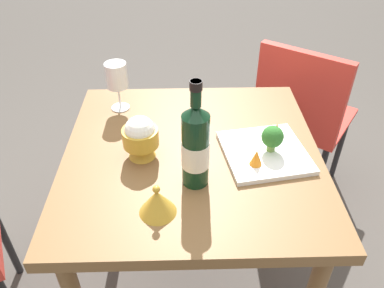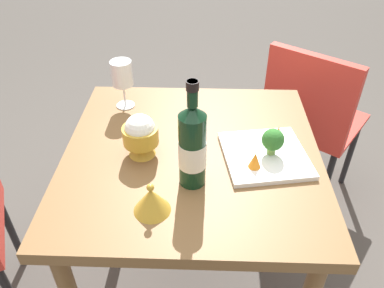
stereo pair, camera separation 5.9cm
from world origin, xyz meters
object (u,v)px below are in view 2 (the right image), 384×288
Objects in this scene: broccoli_floret at (273,140)px; rice_bowl at (140,135)px; rice_bowl_lid at (151,200)px; wine_glass at (122,74)px; chair_by_wall at (310,114)px; serving_plate at (265,155)px; carrot_garnish_right at (278,134)px; carrot_garnish_left at (255,160)px; wine_bottle at (192,146)px.

rice_bowl is at bearing 89.62° from broccoli_floret.
broccoli_floret is (0.23, -0.34, 0.03)m from rice_bowl_lid.
wine_glass is at bearing 17.20° from rice_bowl_lid.
chair_by_wall is at bearing -50.06° from rice_bowl.
carrot_garnish_right is (0.07, -0.05, 0.04)m from serving_plate.
rice_bowl reaches higher than carrot_garnish_right.
carrot_garnish_left is (-0.07, 0.04, 0.03)m from serving_plate.
wine_glass is (0.40, 0.26, 0.00)m from wine_bottle.
broccoli_floret is 1.71× the size of carrot_garnish_left.
rice_bowl is 0.25m from rice_bowl_lid.
rice_bowl_lid is 0.40m from serving_plate.
carrot_garnish_left is (-0.35, -0.44, -0.09)m from wine_glass.
rice_bowl is at bearing 78.67° from carrot_garnish_left.
carrot_garnish_right is (-0.51, 0.25, 0.26)m from chair_by_wall.
rice_bowl_lid is at bearing -165.95° from rice_bowl.
serving_plate is 5.72× the size of carrot_garnish_left.
wine_glass is 0.55m from rice_bowl_lid.
rice_bowl is at bearing -160.23° from wine_glass.
serving_plate is (-0.57, 0.30, 0.22)m from chair_by_wall.
chair_by_wall is at bearing -36.98° from wine_bottle.
carrot_garnish_right reaches higher than carrot_garnish_left.
carrot_garnish_left is (-0.64, 0.34, 0.25)m from chair_by_wall.
chair_by_wall is 9.91× the size of broccoli_floret.
broccoli_floret is at bearing -86.60° from serving_plate.
chair_by_wall is 2.95× the size of serving_plate.
rice_bowl is 0.40m from broccoli_floret.
wine_glass is at bearing 60.50° from broccoli_floret.
chair_by_wall is 15.17× the size of carrot_garnish_right.
wine_bottle reaches higher than wine_glass.
wine_glass is 1.79× the size of rice_bowl_lid.
wine_bottle is at bearing 117.78° from serving_plate.
wine_bottle is at bearing 124.29° from carrot_garnish_right.
rice_bowl_lid reaches higher than carrot_garnish_right.
wine_bottle is 3.25× the size of rice_bowl_lid.
serving_plate is at bearing 93.40° from broccoli_floret.
serving_plate is at bearing -31.61° from carrot_garnish_left.
carrot_garnish_right is (0.06, -0.43, -0.03)m from rice_bowl.
rice_bowl_lid is 1.78× the size of carrot_garnish_right.
broccoli_floret is (0.12, -0.24, -0.06)m from wine_bottle.
chair_by_wall is 0.68m from serving_plate.
broccoli_floret is at bearing -80.17° from chair_by_wall.
rice_bowl_lid is at bearing 125.62° from serving_plate.
broccoli_floret reaches higher than rice_bowl_lid.
broccoli_floret is at bearing -55.68° from rice_bowl_lid.
broccoli_floret is at bearing -119.50° from wine_glass.
wine_bottle is at bearing -41.62° from rice_bowl_lid.
wine_glass reaches higher than carrot_garnish_right.
serving_plate is (0.23, -0.32, -0.03)m from rice_bowl_lid.
wine_bottle is 0.27m from broccoli_floret.
rice_bowl is (0.12, 0.16, -0.05)m from wine_bottle.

